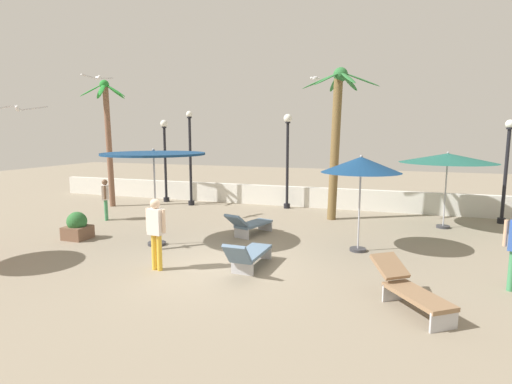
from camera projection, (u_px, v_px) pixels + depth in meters
name	position (u px, v px, depth m)	size (l,w,h in m)	color
ground_plane	(217.00, 263.00, 10.19)	(56.00, 56.00, 0.00)	gray
boundary_wall	(297.00, 196.00, 18.04)	(25.20, 0.30, 0.88)	silver
patio_umbrella_0	(448.00, 158.00, 13.63)	(3.14, 3.14, 2.62)	#333338
patio_umbrella_1	(154.00, 158.00, 11.49)	(2.91, 2.91, 2.81)	#333338
patio_umbrella_2	(361.00, 165.00, 10.89)	(2.15, 2.15, 2.66)	#333338
palm_tree_0	(337.00, 128.00, 14.83)	(2.77, 2.60, 5.58)	brown
palm_tree_1	(108.00, 130.00, 17.64)	(1.92, 1.94, 5.50)	brown
lamp_post_0	(506.00, 167.00, 14.36)	(0.31, 0.31, 3.71)	black
lamp_post_1	(190.00, 156.00, 18.07)	(0.28, 0.28, 4.20)	black
lamp_post_2	(165.00, 154.00, 18.99)	(0.34, 0.34, 3.84)	black
lamp_post_3	(287.00, 152.00, 17.27)	(0.36, 0.36, 4.04)	black
lounge_chair_0	(249.00, 224.00, 12.82)	(1.05, 1.96, 0.84)	#B7B7BC
lounge_chair_1	(410.00, 288.00, 7.47)	(1.55, 1.82, 0.82)	#B7B7BC
lounge_chair_2	(249.00, 254.00, 9.67)	(0.59, 1.90, 0.84)	#B7B7BC
guest_0	(156.00, 227.00, 9.53)	(0.56, 0.28, 1.73)	gold
guest_1	(105.00, 196.00, 15.09)	(0.41, 0.47, 1.54)	#3F8C59
seagull_0	(315.00, 78.00, 15.93)	(0.38, 0.92, 0.14)	white
seagull_1	(18.00, 108.00, 10.28)	(1.07, 1.08, 0.18)	white
seagull_2	(98.00, 78.00, 14.14)	(0.58, 1.10, 0.15)	white
planter	(77.00, 227.00, 12.46)	(0.70, 0.70, 0.85)	brown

